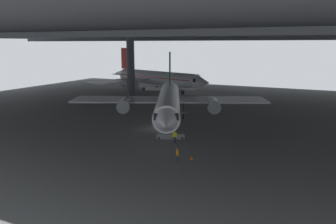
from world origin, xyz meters
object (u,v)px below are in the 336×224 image
object	(u,v)px
airplane_distant	(156,78)
traffic_cone_orange	(191,157)
airplane_main	(169,101)
crew_worker_near_nose	(177,154)
boarding_stairs	(171,132)
crew_worker_by_stairs	(175,136)

from	to	relation	value
airplane_distant	traffic_cone_orange	distance (m)	53.71
airplane_distant	traffic_cone_orange	world-z (taller)	airplane_distant
airplane_main	airplane_distant	distance (m)	35.81
crew_worker_near_nose	traffic_cone_orange	world-z (taller)	crew_worker_near_nose
airplane_distant	airplane_main	bearing A→B (deg)	-59.16
airplane_distant	traffic_cone_orange	xyz separation A→B (m)	(28.09, -45.68, -3.04)
boarding_stairs	crew_worker_near_nose	xyz separation A→B (m)	(4.48, -8.09, 0.17)
boarding_stairs	traffic_cone_orange	bearing A→B (deg)	-50.87
crew_worker_by_stairs	traffic_cone_orange	world-z (taller)	crew_worker_by_stairs
airplane_main	airplane_distant	bearing A→B (deg)	120.84
traffic_cone_orange	boarding_stairs	bearing A→B (deg)	129.13
airplane_distant	traffic_cone_orange	bearing A→B (deg)	-58.41
boarding_stairs	airplane_distant	bearing A→B (deg)	120.13
crew_worker_by_stairs	airplane_distant	world-z (taller)	airplane_distant
crew_worker_near_nose	boarding_stairs	bearing A→B (deg)	118.95
airplane_distant	crew_worker_by_stairs	bearing A→B (deg)	-59.59
traffic_cone_orange	crew_worker_near_nose	bearing A→B (deg)	-128.24
boarding_stairs	crew_worker_by_stairs	size ratio (longest dim) A/B	2.76
boarding_stairs	crew_worker_by_stairs	bearing A→B (deg)	-54.65
boarding_stairs	traffic_cone_orange	xyz separation A→B (m)	(5.51, -6.78, -0.42)
boarding_stairs	airplane_distant	world-z (taller)	airplane_distant
airplane_main	crew_worker_by_stairs	world-z (taller)	airplane_main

